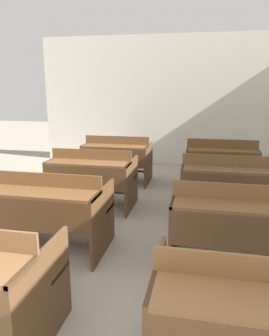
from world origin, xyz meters
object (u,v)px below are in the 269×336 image
(bench_third_right, at_px, (226,184))
(bench_back_right, at_px, (221,162))
(bench_second_right, at_px, (234,223))
(bench_back_left, at_px, (117,157))
(bench_second_left, at_px, (49,209))
(bench_front_right, at_px, (258,320))
(bench_third_left, at_px, (92,176))

(bench_third_right, distance_m, bench_back_right, 1.31)
(bench_second_right, height_order, bench_back_left, same)
(bench_third_right, relative_size, bench_back_right, 1.00)
(bench_second_left, height_order, bench_third_right, same)
(bench_front_right, height_order, bench_second_right, same)
(bench_second_right, bearing_deg, bench_front_right, -89.46)
(bench_third_left, bearing_deg, bench_second_right, -35.57)
(bench_front_right, height_order, bench_second_left, same)
(bench_front_right, bearing_deg, bench_third_right, 90.17)
(bench_front_right, relative_size, bench_back_right, 1.00)
(bench_front_right, xyz_separation_m, bench_third_right, (-0.01, 2.63, 0.00))
(bench_third_left, distance_m, bench_back_left, 1.30)
(bench_front_right, distance_m, bench_third_right, 2.63)
(bench_third_left, bearing_deg, bench_back_right, 35.35)
(bench_second_right, xyz_separation_m, bench_back_right, (0.00, 2.61, 0.00))
(bench_back_left, bearing_deg, bench_front_right, -65.18)
(bench_back_left, distance_m, bench_back_right, 1.81)
(bench_third_left, height_order, bench_back_right, same)
(bench_front_right, distance_m, bench_second_right, 1.32)
(bench_second_left, distance_m, bench_third_right, 2.27)
(bench_back_right, bearing_deg, bench_third_left, -144.65)
(bench_front_right, distance_m, bench_back_left, 4.34)
(bench_second_right, distance_m, bench_third_left, 2.26)
(bench_third_right, relative_size, bench_back_left, 1.00)
(bench_back_left, bearing_deg, bench_second_left, -90.82)
(bench_second_right, bearing_deg, bench_third_right, 89.79)
(bench_third_right, xyz_separation_m, bench_back_left, (-1.81, 1.31, 0.00))
(bench_back_right, bearing_deg, bench_back_left, 179.95)
(bench_second_left, xyz_separation_m, bench_second_right, (1.85, 0.01, 0.00))
(bench_third_right, height_order, bench_back_right, same)
(bench_front_right, relative_size, bench_third_right, 1.00)
(bench_second_left, height_order, bench_second_right, same)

